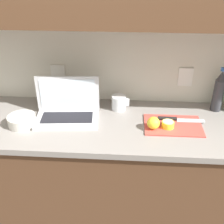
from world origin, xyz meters
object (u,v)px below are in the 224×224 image
object	(u,v)px
measuring_cup	(119,103)
bowl_white	(22,120)
knife	(173,119)
laptop	(67,109)
cutting_board	(173,125)
lemon_half_cut	(168,124)
lemon_whole_beside	(153,123)
bottle_green_soda	(219,91)

from	to	relation	value
measuring_cup	bowl_white	distance (m)	0.59
knife	measuring_cup	distance (m)	0.35
laptop	cutting_board	world-z (taller)	laptop
knife	lemon_half_cut	xyz separation A→B (m)	(-0.04, -0.08, 0.01)
knife	bowl_white	bearing A→B (deg)	-173.72
laptop	cutting_board	bearing A→B (deg)	-10.21
laptop	cutting_board	size ratio (longest dim) A/B	1.19
knife	lemon_whole_beside	distance (m)	0.16
cutting_board	bowl_white	distance (m)	0.86
lemon_half_cut	lemon_whole_beside	size ratio (longest dim) A/B	0.99
cutting_board	measuring_cup	world-z (taller)	measuring_cup
laptop	knife	size ratio (longest dim) A/B	1.42
lemon_whole_beside	bowl_white	size ratio (longest dim) A/B	0.45
laptop	bottle_green_soda	world-z (taller)	bottle_green_soda
laptop	measuring_cup	size ratio (longest dim) A/B	3.48
lemon_whole_beside	lemon_half_cut	bearing A→B (deg)	13.20
cutting_board	knife	distance (m)	0.05
knife	bowl_white	world-z (taller)	bowl_white
cutting_board	lemon_whole_beside	bearing A→B (deg)	-158.30
measuring_cup	bowl_white	world-z (taller)	measuring_cup
knife	lemon_half_cut	distance (m)	0.09
cutting_board	bowl_white	bearing A→B (deg)	-176.88
knife	bottle_green_soda	bearing A→B (deg)	29.15
laptop	lemon_half_cut	xyz separation A→B (m)	(0.59, -0.09, -0.03)
cutting_board	bottle_green_soda	size ratio (longest dim) A/B	1.17
knife	bottle_green_soda	size ratio (longest dim) A/B	0.98
lemon_whole_beside	measuring_cup	world-z (taller)	measuring_cup
knife	bottle_green_soda	xyz separation A→B (m)	(0.28, 0.16, 0.11)
laptop	lemon_half_cut	size ratio (longest dim) A/B	5.54
lemon_half_cut	bowl_white	size ratio (longest dim) A/B	0.44
knife	lemon_half_cut	bearing A→B (deg)	-116.73
lemon_half_cut	measuring_cup	xyz separation A→B (m)	(-0.28, 0.21, 0.02)
cutting_board	lemon_half_cut	size ratio (longest dim) A/B	4.67
cutting_board	lemon_half_cut	world-z (taller)	lemon_half_cut
lemon_whole_beside	bottle_green_soda	world-z (taller)	bottle_green_soda
lemon_half_cut	measuring_cup	world-z (taller)	measuring_cup
knife	measuring_cup	xyz separation A→B (m)	(-0.32, 0.13, 0.03)
laptop	measuring_cup	distance (m)	0.32
knife	lemon_half_cut	world-z (taller)	lemon_half_cut
lemon_whole_beside	bottle_green_soda	bearing A→B (deg)	32.17
laptop	knife	distance (m)	0.63
cutting_board	bottle_green_soda	world-z (taller)	bottle_green_soda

